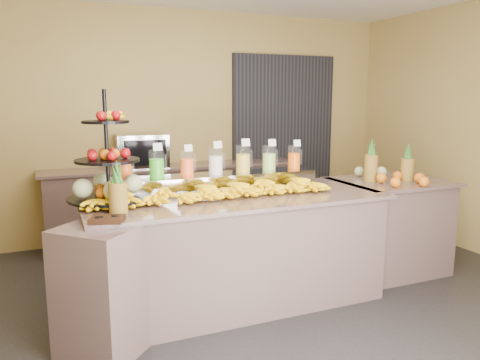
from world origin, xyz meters
TOP-DOWN VIEW (x-y plane):
  - ground at (0.00, 0.00)m, footprint 6.00×6.00m
  - room_envelope at (0.19, 0.79)m, footprint 6.04×5.02m
  - buffet_counter at (-0.12, 0.26)m, footprint 2.75×1.25m
  - right_counter at (1.70, 0.40)m, footprint 1.08×0.88m
  - back_ledge at (0.00, 2.25)m, footprint 3.10×0.55m
  - pitcher_tray at (-0.08, 0.58)m, footprint 1.85×0.30m
  - juice_pitcher_orange_a at (-0.86, 0.58)m, footprint 0.11×0.11m
  - juice_pitcher_green at (-0.60, 0.58)m, footprint 0.13×0.13m
  - juice_pitcher_orange_b at (-0.34, 0.58)m, footprint 0.12×0.12m
  - juice_pitcher_milk at (-0.08, 0.58)m, footprint 0.13×0.13m
  - juice_pitcher_lemon at (0.18, 0.58)m, footprint 0.13×0.14m
  - juice_pitcher_lime at (0.44, 0.58)m, footprint 0.12×0.13m
  - juice_pitcher_orange_c at (0.70, 0.58)m, footprint 0.12×0.12m
  - banana_heap at (-0.19, 0.29)m, footprint 2.08×0.19m
  - fruit_stand at (-0.97, 0.42)m, footprint 0.73×0.73m
  - condiment_caddy at (-1.10, -0.11)m, footprint 0.26×0.23m
  - pineapple_left_a at (-0.99, 0.09)m, footprint 0.13×0.13m
  - pineapple_left_b at (-0.84, 0.70)m, footprint 0.13×0.13m
  - right_fruit_pile at (1.64, 0.28)m, footprint 0.49×0.47m
  - oven_warmer at (-0.39, 2.25)m, footprint 0.60×0.44m

SIDE VIEW (x-z plane):
  - ground at x=0.00m, z-range 0.00..0.00m
  - buffet_counter at x=-0.12m, z-range 0.00..0.93m
  - back_ledge at x=0.00m, z-range 0.00..0.93m
  - right_counter at x=1.70m, z-range 0.00..0.93m
  - condiment_caddy at x=-1.10m, z-range 0.93..0.96m
  - banana_heap at x=-0.19m, z-range 0.92..1.09m
  - pitcher_tray at x=-0.08m, z-range 0.93..1.08m
  - right_fruit_pile at x=1.64m, z-range 0.88..1.14m
  - pineapple_left_a at x=-0.99m, z-range 0.88..1.26m
  - pineapple_left_b at x=-0.84m, z-range 0.88..1.28m
  - oven_warmer at x=-0.39m, z-range 0.93..1.32m
  - fruit_stand at x=-0.97m, z-range 0.72..1.59m
  - juice_pitcher_orange_a at x=-0.86m, z-range 1.04..1.30m
  - juice_pitcher_orange_b at x=-0.34m, z-range 1.03..1.32m
  - juice_pitcher_orange_c at x=0.70m, z-range 1.03..1.32m
  - juice_pitcher_lime at x=0.44m, z-range 1.03..1.33m
  - juice_pitcher_milk at x=-0.08m, z-range 1.03..1.33m
  - juice_pitcher_green at x=-0.60m, z-range 1.03..1.34m
  - juice_pitcher_lemon at x=0.18m, z-range 1.03..1.34m
  - room_envelope at x=0.19m, z-range 0.47..3.29m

